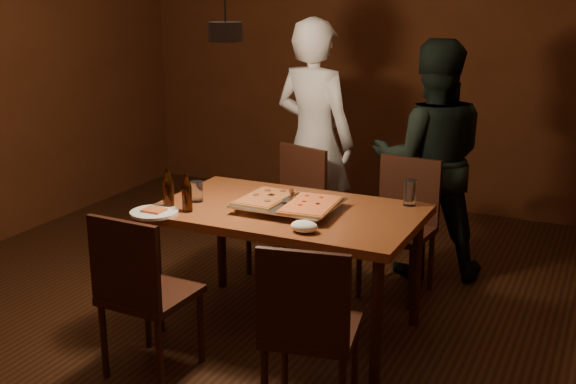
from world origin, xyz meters
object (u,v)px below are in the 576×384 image
at_px(chair_near_right, 308,317).
at_px(diner_white, 314,141).
at_px(chair_far_right, 403,214).
at_px(chair_far_left, 293,199).
at_px(chair_near_left, 139,282).
at_px(pendant_lamp, 226,30).
at_px(plate_slice, 154,212).
at_px(beer_bottle_a, 168,188).
at_px(diner_dark, 430,160).
at_px(beer_bottle_b, 187,193).
at_px(dining_table, 288,221).
at_px(pizza_tray, 289,206).

xyz_separation_m(chair_near_right, diner_white, (-0.84, 2.03, 0.35)).
bearing_deg(chair_far_right, chair_far_left, 5.90).
xyz_separation_m(chair_far_left, chair_near_left, (-0.09, -1.66, 0.00)).
xyz_separation_m(chair_far_left, pendant_lamp, (0.12, -1.08, 1.22)).
bearing_deg(plate_slice, pendant_lamp, 21.47).
bearing_deg(pendant_lamp, chair_far_right, 58.11).
relative_size(chair_near_left, plate_slice, 1.80).
distance_m(beer_bottle_a, diner_white, 1.50).
relative_size(beer_bottle_a, diner_dark, 0.14).
bearing_deg(chair_near_right, chair_far_right, 81.04).
bearing_deg(chair_far_left, beer_bottle_b, 100.58).
height_order(chair_far_right, plate_slice, chair_far_right).
distance_m(chair_near_right, beer_bottle_a, 1.28).
bearing_deg(beer_bottle_b, chair_near_left, -85.02).
bearing_deg(plate_slice, dining_table, 32.43).
height_order(chair_far_left, chair_near_right, same).
distance_m(chair_near_right, diner_dark, 2.06).
distance_m(chair_near_right, beer_bottle_b, 1.17).
distance_m(beer_bottle_a, diner_dark, 1.87).
distance_m(chair_near_left, beer_bottle_b, 0.62).
xyz_separation_m(beer_bottle_a, beer_bottle_b, (0.13, -0.01, -0.01)).
relative_size(chair_far_right, pendant_lamp, 0.44).
bearing_deg(plate_slice, chair_far_right, 49.19).
relative_size(dining_table, beer_bottle_b, 6.81).
relative_size(chair_near_right, plate_slice, 1.83).
bearing_deg(beer_bottle_a, beer_bottle_b, -3.20).
bearing_deg(beer_bottle_a, chair_far_right, 46.66).
height_order(pizza_tray, beer_bottle_b, beer_bottle_b).
height_order(chair_near_right, plate_slice, chair_near_right).
relative_size(chair_near_left, pendant_lamp, 0.44).
bearing_deg(pizza_tray, chair_near_right, -57.46).
bearing_deg(beer_bottle_b, diner_dark, 56.20).
bearing_deg(diner_white, dining_table, 117.93).
distance_m(pizza_tray, plate_slice, 0.76).
bearing_deg(chair_near_right, diner_dark, 78.63).
bearing_deg(diner_white, pizza_tray, 118.25).
relative_size(chair_near_left, pizza_tray, 0.88).
bearing_deg(pizza_tray, chair_near_left, -118.00).
bearing_deg(plate_slice, chair_far_left, 77.19).
bearing_deg(beer_bottle_b, pendant_lamp, 9.21).
height_order(pizza_tray, diner_dark, diner_dark).
relative_size(dining_table, plate_slice, 5.57).
relative_size(dining_table, pizza_tray, 2.73).
bearing_deg(plate_slice, beer_bottle_b, 38.31).
distance_m(chair_near_right, plate_slice, 1.23).
distance_m(dining_table, chair_near_left, 0.95).
distance_m(chair_far_right, chair_near_right, 1.67).
bearing_deg(chair_far_left, chair_near_right, 134.44).
xyz_separation_m(chair_far_right, chair_near_left, (-0.88, -1.66, 0.00)).
xyz_separation_m(chair_far_left, pizza_tray, (0.37, -0.86, 0.24)).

